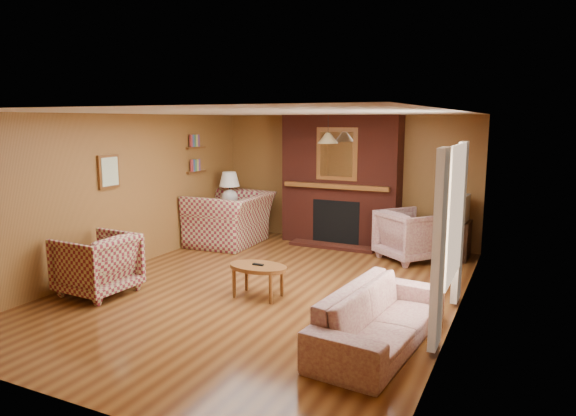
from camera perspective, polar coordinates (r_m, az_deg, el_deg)
The scene contains 20 objects.
floor at distance 7.18m, azimuth -2.49°, elevation -8.98°, with size 6.50×6.50×0.00m, color #4E2710.
ceiling at distance 6.80m, azimuth -2.64°, elevation 10.54°, with size 6.50×6.50×0.00m, color silver.
wall_back at distance 9.85m, azimuth 6.41°, elevation 3.24°, with size 6.50×6.50×0.00m, color brown.
wall_front at distance 4.37m, azimuth -23.22°, elevation -5.71°, with size 6.50×6.50×0.00m, color brown.
wall_left at distance 8.35m, azimuth -17.87°, elevation 1.68°, with size 6.50×6.50×0.00m, color brown.
wall_right at distance 6.13m, azimuth 18.50°, elevation -1.14°, with size 6.50×6.50×0.00m, color brown.
fireplace at distance 9.60m, azimuth 5.88°, elevation 2.98°, with size 2.20×0.82×2.40m.
window_right at distance 5.96m, azimuth 17.76°, elevation -2.12°, with size 0.10×1.85×2.00m.
bookshelf at distance 9.73m, azimuth -10.04°, elevation 5.83°, with size 0.09×0.55×0.71m.
botanical_print at distance 8.08m, azimuth -19.28°, elevation 3.84°, with size 0.05×0.40×0.50m.
pendant_light at distance 8.90m, azimuth 4.47°, elevation 7.76°, with size 0.36×0.36×0.48m.
plaid_loveseat at distance 9.68m, azimuth -6.44°, elevation -1.19°, with size 1.47×1.28×0.96m, color maroon.
plaid_armchair at distance 7.35m, azimuth -20.45°, elevation -5.85°, with size 0.87×0.90×0.82m, color maroon.
floral_sofa at distance 5.50m, azimuth 10.19°, elevation -11.83°, with size 2.04×0.80×0.59m, color #BAA890.
floral_armchair at distance 8.76m, azimuth 13.45°, elevation -2.95°, with size 0.90×0.92×0.84m, color #BAA890.
coffee_table at distance 6.78m, azimuth -3.35°, elevation -6.84°, with size 0.81×0.50×0.45m.
side_table at distance 10.17m, azimuth -6.45°, elevation -1.53°, with size 0.49×0.49×0.65m, color brown.
table_lamp at distance 10.06m, azimuth -6.52°, elevation 2.35°, with size 0.40×0.40×0.66m.
tv_stand at distance 9.09m, azimuth 17.65°, elevation -3.32°, with size 0.59×0.54×0.64m, color black.
crt_tv at distance 8.98m, azimuth 17.83°, elevation 0.05°, with size 0.50×0.50×0.44m.
Camera 1 is at (3.22, -5.99, 2.30)m, focal length 32.00 mm.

